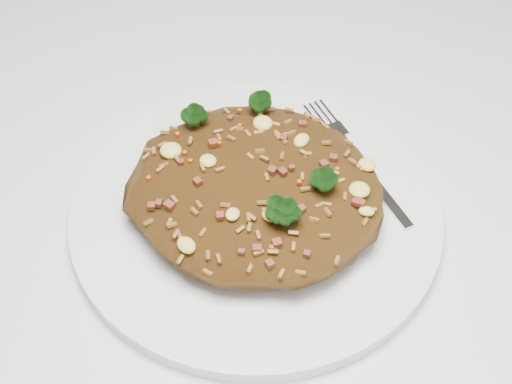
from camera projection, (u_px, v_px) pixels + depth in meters
dining_table at (175, 271)px, 0.66m from camera, size 1.20×0.80×0.75m
plate at (256, 210)px, 0.58m from camera, size 0.30×0.30×0.01m
fried_rice at (256, 183)px, 0.56m from camera, size 0.21×0.19×0.06m
fork at (362, 167)px, 0.60m from camera, size 0.12×0.13×0.00m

